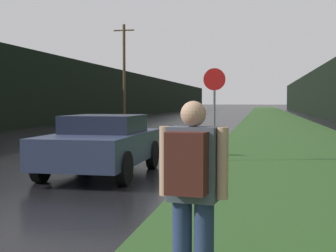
% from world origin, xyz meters
% --- Properties ---
extents(grass_verge, '(6.00, 240.00, 0.02)m').
position_xyz_m(grass_verge, '(7.08, 40.00, 0.01)').
color(grass_verge, '#2D5123').
rests_on(grass_verge, ground_plane).
extents(lane_stripe_c, '(0.12, 3.00, 0.01)m').
position_xyz_m(lane_stripe_c, '(0.00, 12.59, 0.00)').
color(lane_stripe_c, silver).
rests_on(lane_stripe_c, ground_plane).
extents(lane_stripe_d, '(0.12, 3.00, 0.01)m').
position_xyz_m(lane_stripe_d, '(0.00, 19.59, 0.00)').
color(lane_stripe_d, silver).
rests_on(lane_stripe_d, ground_plane).
extents(lane_stripe_e, '(0.12, 3.00, 0.01)m').
position_xyz_m(lane_stripe_e, '(0.00, 26.59, 0.00)').
color(lane_stripe_e, silver).
rests_on(lane_stripe_e, ground_plane).
extents(treeline_far_side, '(2.00, 140.00, 5.16)m').
position_xyz_m(treeline_far_side, '(-10.08, 50.00, 2.58)').
color(treeline_far_side, black).
rests_on(treeline_far_side, ground_plane).
extents(treeline_near_side, '(2.00, 140.00, 5.65)m').
position_xyz_m(treeline_near_side, '(13.08, 50.00, 2.83)').
color(treeline_near_side, black).
rests_on(treeline_near_side, ground_plane).
extents(utility_pole_far, '(1.80, 0.24, 8.31)m').
position_xyz_m(utility_pole_far, '(-5.82, 39.23, 4.29)').
color(utility_pole_far, '#4C3823').
rests_on(utility_pole_far, ground_plane).
extents(stop_sign, '(0.63, 0.07, 2.67)m').
position_xyz_m(stop_sign, '(4.39, 13.88, 1.62)').
color(stop_sign, slate).
rests_on(stop_sign, ground_plane).
extents(hitchhiker_with_backpack, '(0.59, 0.45, 1.72)m').
position_xyz_m(hitchhiker_with_backpack, '(5.13, 4.32, 0.99)').
color(hitchhiker_with_backpack, navy).
rests_on(hitchhiker_with_backpack, ground_plane).
extents(car_passing_near, '(2.04, 4.09, 1.40)m').
position_xyz_m(car_passing_near, '(2.04, 10.93, 0.73)').
color(car_passing_near, '#2D3856').
rests_on(car_passing_near, ground_plane).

